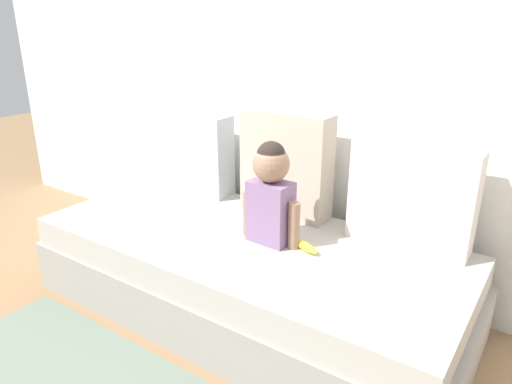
{
  "coord_description": "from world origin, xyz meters",
  "views": [
    {
      "loc": [
        1.24,
        -1.72,
        1.45
      ],
      "look_at": [
        0.06,
        0.0,
        0.67
      ],
      "focal_mm": 33.24,
      "sensor_mm": 36.0,
      "label": 1
    }
  ],
  "objects_px": {
    "throw_pillow_center": "(286,164)",
    "throw_pillow_right": "(412,196)",
    "throw_pillow_left": "(191,152)",
    "toddler": "(271,190)",
    "banana": "(305,246)",
    "couch": "(246,275)"
  },
  "relations": [
    {
      "from": "throw_pillow_left",
      "to": "throw_pillow_right",
      "type": "bearing_deg",
      "value": 0.0
    },
    {
      "from": "throw_pillow_left",
      "to": "throw_pillow_right",
      "type": "relative_size",
      "value": 0.97
    },
    {
      "from": "throw_pillow_right",
      "to": "toddler",
      "type": "xyz_separation_m",
      "value": [
        -0.56,
        -0.34,
        0.02
      ]
    },
    {
      "from": "couch",
      "to": "banana",
      "type": "bearing_deg",
      "value": 7.51
    },
    {
      "from": "throw_pillow_center",
      "to": "toddler",
      "type": "bearing_deg",
      "value": -70.27
    },
    {
      "from": "throw_pillow_left",
      "to": "throw_pillow_center",
      "type": "distance_m",
      "value": 0.68
    },
    {
      "from": "couch",
      "to": "throw_pillow_right",
      "type": "height_order",
      "value": "throw_pillow_right"
    },
    {
      "from": "throw_pillow_left",
      "to": "throw_pillow_right",
      "type": "xyz_separation_m",
      "value": [
        1.36,
        0.0,
        0.0
      ]
    },
    {
      "from": "throw_pillow_center",
      "to": "toddler",
      "type": "height_order",
      "value": "throw_pillow_center"
    },
    {
      "from": "couch",
      "to": "toddler",
      "type": "xyz_separation_m",
      "value": [
        0.12,
        0.03,
        0.48
      ]
    },
    {
      "from": "throw_pillow_left",
      "to": "throw_pillow_center",
      "type": "bearing_deg",
      "value": 0.0
    },
    {
      "from": "throw_pillow_right",
      "to": "couch",
      "type": "bearing_deg",
      "value": -151.14
    },
    {
      "from": "throw_pillow_center",
      "to": "throw_pillow_right",
      "type": "relative_size",
      "value": 1.0
    },
    {
      "from": "throw_pillow_right",
      "to": "banana",
      "type": "xyz_separation_m",
      "value": [
        -0.37,
        -0.33,
        -0.23
      ]
    },
    {
      "from": "toddler",
      "to": "banana",
      "type": "relative_size",
      "value": 2.93
    },
    {
      "from": "throw_pillow_center",
      "to": "toddler",
      "type": "xyz_separation_m",
      "value": [
        0.12,
        -0.34,
        -0.02
      ]
    },
    {
      "from": "throw_pillow_left",
      "to": "toddler",
      "type": "relative_size",
      "value": 1.11
    },
    {
      "from": "couch",
      "to": "toddler",
      "type": "distance_m",
      "value": 0.49
    },
    {
      "from": "throw_pillow_center",
      "to": "throw_pillow_right",
      "type": "height_order",
      "value": "throw_pillow_center"
    },
    {
      "from": "banana",
      "to": "toddler",
      "type": "bearing_deg",
      "value": -177.37
    },
    {
      "from": "couch",
      "to": "throw_pillow_center",
      "type": "bearing_deg",
      "value": 90.0
    },
    {
      "from": "throw_pillow_left",
      "to": "throw_pillow_center",
      "type": "relative_size",
      "value": 0.98
    }
  ]
}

